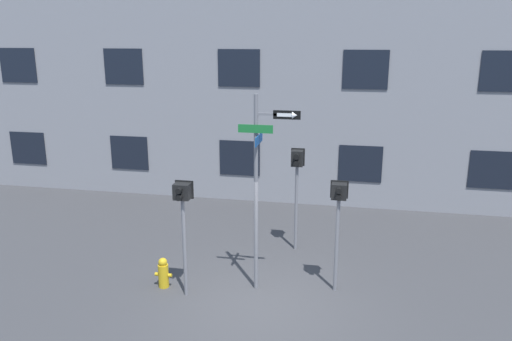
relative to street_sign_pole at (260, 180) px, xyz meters
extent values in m
plane|color=#38383A|center=(0.17, -0.77, -2.55)|extent=(60.00, 60.00, 0.00)
cube|color=gray|center=(0.17, 6.32, 3.43)|extent=(24.00, 0.60, 11.96)
cube|color=black|center=(-9.83, 6.00, -1.05)|extent=(1.38, 0.03, 1.19)
cube|color=black|center=(-5.83, 6.00, -1.05)|extent=(1.38, 0.03, 1.19)
cube|color=black|center=(-1.83, 6.00, -1.05)|extent=(1.38, 0.03, 1.19)
cube|color=black|center=(2.17, 6.00, -1.05)|extent=(1.38, 0.03, 1.19)
cube|color=black|center=(6.17, 6.00, -1.05)|extent=(1.38, 0.03, 1.19)
cube|color=black|center=(-9.83, 6.00, 1.94)|extent=(1.38, 0.03, 1.19)
cube|color=black|center=(-5.83, 6.00, 1.94)|extent=(1.38, 0.03, 1.19)
cube|color=black|center=(-1.83, 6.00, 1.94)|extent=(1.38, 0.03, 1.19)
cube|color=black|center=(2.17, 6.00, 1.94)|extent=(1.38, 0.03, 1.19)
cube|color=black|center=(6.17, 6.00, 1.94)|extent=(1.38, 0.03, 1.19)
cylinder|color=slate|center=(-0.08, 0.01, -0.37)|extent=(0.09, 0.09, 4.35)
cube|color=slate|center=(0.24, 0.01, 1.40)|extent=(0.64, 0.05, 0.05)
cube|color=#196B2D|center=(-0.08, -0.05, 1.10)|extent=(0.73, 0.02, 0.17)
cube|color=#14478C|center=(-0.02, 0.01, 0.86)|extent=(0.02, 0.72, 0.19)
cube|color=black|center=(0.56, -0.01, 1.40)|extent=(0.56, 0.02, 0.18)
cube|color=white|center=(0.52, -0.02, 1.40)|extent=(0.32, 0.01, 0.07)
cone|color=white|center=(0.72, -0.02, 1.40)|extent=(0.10, 0.14, 0.14)
cylinder|color=slate|center=(-1.52, -0.59, -1.44)|extent=(0.08, 0.08, 2.21)
cube|color=black|center=(-1.52, -0.59, -0.17)|extent=(0.34, 0.26, 0.33)
cube|color=black|center=(-1.52, -0.45, -0.17)|extent=(0.40, 0.02, 0.39)
cylinder|color=black|center=(-1.52, -0.78, -0.10)|extent=(0.12, 0.12, 0.12)
cylinder|color=black|center=(-1.52, -0.78, -0.25)|extent=(0.12, 0.12, 0.12)
cylinder|color=silver|center=(-1.52, -0.72, -0.10)|extent=(0.09, 0.01, 0.09)
cylinder|color=slate|center=(1.67, 0.26, -1.48)|extent=(0.08, 0.08, 2.14)
cube|color=black|center=(1.67, 0.26, -0.24)|extent=(0.32, 0.26, 0.33)
cube|color=black|center=(1.67, 0.40, -0.24)|extent=(0.38, 0.02, 0.39)
cylinder|color=black|center=(1.67, 0.07, -0.16)|extent=(0.12, 0.12, 0.12)
cylinder|color=black|center=(1.67, 0.07, -0.31)|extent=(0.12, 0.12, 0.12)
cylinder|color=silver|center=(1.67, 0.12, -0.16)|extent=(0.09, 0.01, 0.09)
cylinder|color=slate|center=(0.53, 2.30, -1.40)|extent=(0.08, 0.08, 2.29)
cube|color=black|center=(0.53, 2.30, -0.06)|extent=(0.29, 0.26, 0.40)
cube|color=black|center=(0.53, 2.44, -0.06)|extent=(0.35, 0.02, 0.46)
cylinder|color=black|center=(0.53, 2.11, 0.03)|extent=(0.14, 0.12, 0.14)
cylinder|color=black|center=(0.53, 2.11, -0.15)|extent=(0.14, 0.12, 0.14)
cylinder|color=orange|center=(0.53, 2.16, 0.03)|extent=(0.11, 0.01, 0.11)
cylinder|color=gold|center=(-2.13, -0.35, -2.28)|extent=(0.23, 0.23, 0.54)
sphere|color=gold|center=(-2.13, -0.35, -1.94)|extent=(0.20, 0.20, 0.20)
cylinder|color=gold|center=(-2.29, -0.35, -2.25)|extent=(0.08, 0.08, 0.08)
cylinder|color=gold|center=(-1.98, -0.35, -2.25)|extent=(0.08, 0.08, 0.08)
camera|label=1|loc=(1.90, -9.96, 2.94)|focal=35.00mm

